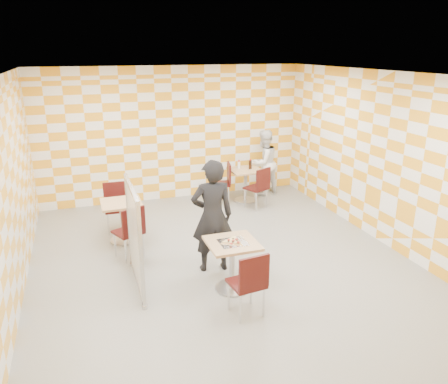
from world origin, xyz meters
The scene contains 15 objects.
room_shell centered at (0.00, 0.54, 1.50)m, with size 7.00×7.00×7.00m.
main_table centered at (-0.12, -0.82, 0.51)m, with size 0.70×0.70×0.75m.
second_table centered at (1.47, 2.73, 0.51)m, with size 0.70×0.70×0.75m.
empty_table centered at (-1.43, 1.39, 0.51)m, with size 0.70×0.70×0.75m.
chair_main_front centered at (-0.15, -1.56, 0.54)m, with size 0.47×0.48×0.92m.
chair_second_front centered at (1.56, 2.15, 0.54)m, with size 0.56×0.57×0.92m.
chair_second_side centered at (0.97, 2.76, 0.54)m, with size 0.51×0.50×0.92m.
chair_empty_near centered at (-1.37, 0.62, 0.54)m, with size 0.56×0.56×0.92m.
chair_empty_far centered at (-1.49, 1.98, 0.54)m, with size 0.43×0.44×0.92m.
partition centered at (-1.42, -0.29, 0.79)m, with size 0.08×1.38×1.55m.
man_dark centered at (-0.20, -0.14, 0.90)m, with size 0.65×0.43×1.79m, color black.
man_white centered at (2.05, 3.05, 0.78)m, with size 0.76×0.59×1.55m, color white.
pizza_on_foil centered at (-0.12, -0.84, 0.77)m, with size 0.40×0.40×0.04m.
sport_bottle centered at (1.35, 2.85, 0.84)m, with size 0.06×0.06×0.20m.
soda_bottle centered at (1.58, 2.73, 0.85)m, with size 0.07×0.07×0.23m.
Camera 1 is at (-2.03, -6.11, 3.36)m, focal length 35.00 mm.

